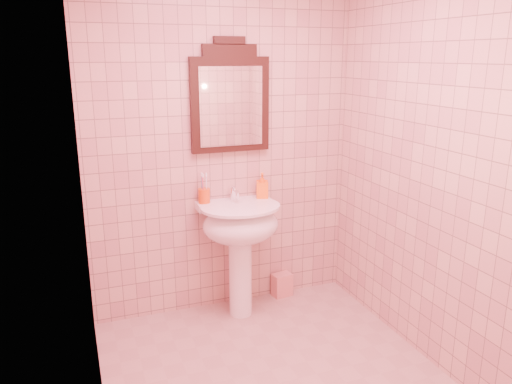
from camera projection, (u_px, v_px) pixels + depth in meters
name	position (u px, v px, depth m)	size (l,w,h in m)	color
floor	(279.00, 383.00, 3.00)	(2.20, 2.20, 0.00)	tan
back_wall	(222.00, 148.00, 3.66)	(2.00, 0.02, 2.50)	#D6A995
pedestal_sink	(240.00, 232.00, 3.63)	(0.58, 0.58, 0.86)	white
faucet	(234.00, 193.00, 3.69)	(0.04, 0.16, 0.11)	white
mirror	(230.00, 100.00, 3.57)	(0.58, 0.06, 0.81)	black
toothbrush_cup	(204.00, 196.00, 3.63)	(0.09, 0.09, 0.20)	#D54A11
soap_dispenser	(262.00, 186.00, 3.75)	(0.09, 0.09, 0.19)	orange
towel	(282.00, 285.00, 4.07)	(0.15, 0.10, 0.19)	#EC9B8A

